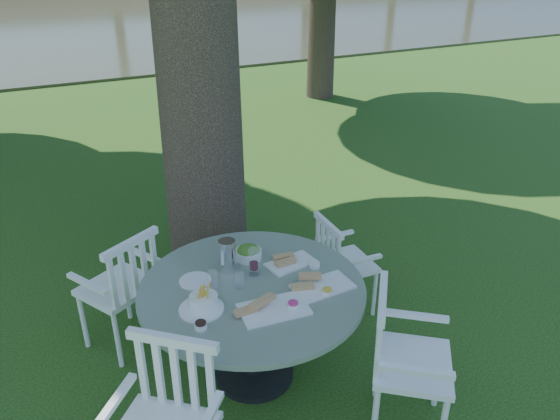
# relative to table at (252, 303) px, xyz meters

# --- Properties ---
(ground) EXTENTS (140.00, 140.00, 0.00)m
(ground) POSITION_rel_table_xyz_m (0.59, 0.58, -0.63)
(ground) COLOR #15370B
(ground) RESTS_ON ground
(table) EXTENTS (1.50, 1.50, 0.77)m
(table) POSITION_rel_table_xyz_m (0.00, 0.00, 0.00)
(table) COLOR black
(table) RESTS_ON ground
(chair_ne) EXTENTS (0.42, 0.44, 0.85)m
(chair_ne) POSITION_rel_table_xyz_m (0.92, 0.41, -0.13)
(chair_ne) COLOR white
(chair_ne) RESTS_ON ground
(chair_nw) EXTENTS (0.65, 0.64, 0.97)m
(chair_nw) POSITION_rel_table_xyz_m (-0.70, 0.70, -0.07)
(chair_nw) COLOR white
(chair_nw) RESTS_ON ground
(chair_sw) EXTENTS (0.69, 0.69, 1.00)m
(chair_sw) POSITION_rel_table_xyz_m (-0.75, -0.64, -0.05)
(chair_sw) COLOR white
(chair_sw) RESTS_ON ground
(chair_se) EXTENTS (0.68, 0.68, 0.99)m
(chair_se) POSITION_rel_table_xyz_m (0.61, -0.78, -0.05)
(chair_se) COLOR white
(chair_se) RESTS_ON ground
(tableware) EXTENTS (1.13, 0.87, 0.23)m
(tableware) POSITION_rel_table_xyz_m (-0.02, 0.05, 0.18)
(tableware) COLOR white
(tableware) RESTS_ON table
(river) EXTENTS (100.00, 28.00, 0.12)m
(river) POSITION_rel_table_xyz_m (0.59, 23.58, -0.63)
(river) COLOR #353821
(river) RESTS_ON ground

